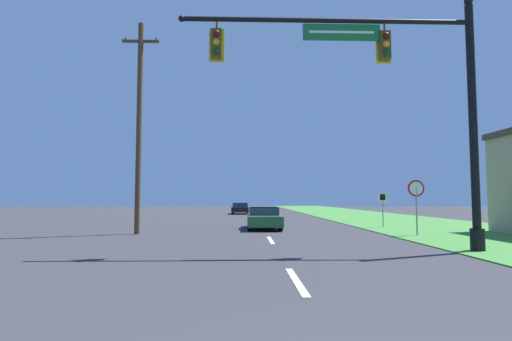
{
  "coord_description": "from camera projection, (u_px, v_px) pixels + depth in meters",
  "views": [
    {
      "loc": [
        -1.08,
        -2.36,
        1.71
      ],
      "look_at": [
        0.0,
        33.81,
        4.23
      ],
      "focal_mm": 28.0,
      "sensor_mm": 36.0,
      "label": 1
    }
  ],
  "objects": [
    {
      "name": "route_sign_post",
      "position": [
        383.0,
        201.0,
        23.07
      ],
      "size": [
        0.55,
        0.06,
        2.03
      ],
      "color": "gray",
      "rests_on": "grass_verge_right"
    },
    {
      "name": "signal_mast",
      "position": [
        401.0,
        92.0,
        13.03
      ],
      "size": [
        9.86,
        0.47,
        8.39
      ],
      "color": "black",
      "rests_on": "grass_verge_right"
    },
    {
      "name": "utility_pole_near",
      "position": [
        139.0,
        124.0,
        19.42
      ],
      "size": [
        1.8,
        0.26,
        10.36
      ],
      "color": "#4C3823",
      "rests_on": "ground"
    },
    {
      "name": "stop_sign",
      "position": [
        416.0,
        195.0,
        18.17
      ],
      "size": [
        0.76,
        0.07,
        2.5
      ],
      "color": "gray",
      "rests_on": "grass_verge_right"
    },
    {
      "name": "grass_verge_right",
      "position": [
        386.0,
        219.0,
        32.49
      ],
      "size": [
        10.0,
        110.0,
        0.04
      ],
      "color": "#428438",
      "rests_on": "ground"
    },
    {
      "name": "car_ahead",
      "position": [
        264.0,
        218.0,
        22.36
      ],
      "size": [
        1.84,
        4.55,
        1.19
      ],
      "color": "black",
      "rests_on": "ground"
    },
    {
      "name": "far_car",
      "position": [
        240.0,
        208.0,
        43.57
      ],
      "size": [
        1.82,
        4.3,
        1.19
      ],
      "color": "black",
      "rests_on": "ground"
    },
    {
      "name": "road_center_line",
      "position": [
        262.0,
        226.0,
        24.2
      ],
      "size": [
        0.16,
        34.8,
        0.01
      ],
      "color": "silver",
      "rests_on": "ground"
    }
  ]
}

